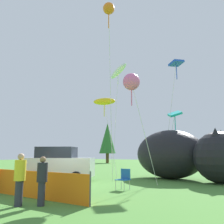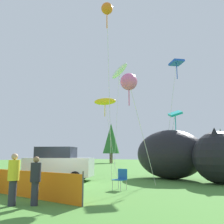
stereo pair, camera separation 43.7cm
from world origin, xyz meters
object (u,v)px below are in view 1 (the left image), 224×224
object	(u,v)px
folding_chair	(124,178)
kite_yellow_hero	(104,102)
spectator_in_red_shirt	(20,177)
kite_orange_flower	(109,10)
kite_blue_box	(176,65)
kite_pink_octopus	(131,82)
parked_car	(59,164)
kite_teal_diamond	(175,115)
inflatable_cat	(182,156)
kite_white_ghost	(118,71)
spectator_in_blue_shirt	(42,179)

from	to	relation	value
folding_chair	kite_yellow_hero	size ratio (longest dim) A/B	0.15
spectator_in_red_shirt	kite_orange_flower	size ratio (longest dim) A/B	0.16
kite_blue_box	kite_pink_octopus	world-z (taller)	kite_blue_box
parked_car	folding_chair	distance (m)	5.67
kite_teal_diamond	kite_pink_octopus	size ratio (longest dim) A/B	0.85
inflatable_cat	kite_pink_octopus	xyz separation A→B (m)	(-0.75, -5.27, 3.92)
kite_blue_box	folding_chair	bearing A→B (deg)	-91.33
kite_white_ghost	folding_chair	bearing A→B (deg)	-55.85
spectator_in_blue_shirt	kite_blue_box	world-z (taller)	kite_blue_box
kite_white_ghost	spectator_in_blue_shirt	bearing A→B (deg)	-67.03
spectator_in_blue_shirt	kite_white_ghost	bearing A→B (deg)	112.97
parked_car	spectator_in_red_shirt	distance (m)	7.82
spectator_in_red_shirt	kite_orange_flower	world-z (taller)	kite_orange_flower
spectator_in_blue_shirt	kite_white_ghost	size ratio (longest dim) A/B	0.16
kite_yellow_hero	kite_teal_diamond	bearing A→B (deg)	12.70
kite_yellow_hero	kite_pink_octopus	xyz separation A→B (m)	(5.92, -5.66, -0.63)
kite_blue_box	inflatable_cat	bearing A→B (deg)	-66.92
spectator_in_blue_shirt	kite_orange_flower	distance (m)	11.24
spectator_in_red_shirt	kite_orange_flower	xyz separation A→B (m)	(-0.82, 6.23, 9.48)
kite_orange_flower	kite_yellow_hero	bearing A→B (deg)	128.20
parked_car	kite_white_ghost	distance (m)	11.57
kite_teal_diamond	kite_pink_octopus	xyz separation A→B (m)	(0.22, -6.94, 0.84)
kite_teal_diamond	inflatable_cat	bearing A→B (deg)	-59.85
spectator_in_blue_shirt	kite_pink_octopus	size ratio (longest dim) A/B	0.27
folding_chair	kite_yellow_hero	distance (m)	10.33
spectator_in_red_shirt	kite_yellow_hero	xyz separation A→B (m)	(-5.04, 11.60, 5.17)
kite_white_ghost	kite_pink_octopus	distance (m)	10.97
inflatable_cat	spectator_in_blue_shirt	bearing A→B (deg)	-77.90
kite_blue_box	kite_white_ghost	world-z (taller)	kite_white_ghost
spectator_in_blue_shirt	folding_chair	bearing A→B (deg)	86.63
folding_chair	kite_pink_octopus	world-z (taller)	kite_pink_octopus
parked_car	spectator_in_red_shirt	bearing A→B (deg)	-81.35
inflatable_cat	kite_white_ghost	world-z (taller)	kite_white_ghost
kite_teal_diamond	kite_blue_box	xyz separation A→B (m)	(0.36, -0.23, 3.80)
kite_teal_diamond	kite_blue_box	size ratio (longest dim) A/B	0.57
kite_orange_flower	parked_car	bearing A→B (deg)	179.67
folding_chair	kite_pink_octopus	bearing A→B (deg)	178.80
spectator_in_red_shirt	kite_teal_diamond	distance (m)	13.42
kite_pink_octopus	kite_orange_flower	bearing A→B (deg)	170.14
kite_pink_octopus	folding_chair	bearing A→B (deg)	-92.58
parked_car	inflatable_cat	size ratio (longest dim) A/B	0.57
spectator_in_red_shirt	kite_blue_box	distance (m)	14.74
folding_chair	kite_white_ghost	world-z (taller)	kite_white_ghost
kite_teal_diamond	kite_pink_octopus	world-z (taller)	kite_pink_octopus
parked_car	kite_teal_diamond	world-z (taller)	kite_teal_diamond
kite_orange_flower	kite_blue_box	xyz separation A→B (m)	(1.84, 6.42, -1.99)
folding_chair	kite_teal_diamond	xyz separation A→B (m)	(-0.19, 7.73, 4.06)
kite_orange_flower	kite_white_ghost	xyz separation A→B (m)	(-4.40, 7.86, -0.87)
spectator_in_red_shirt	kite_teal_diamond	xyz separation A→B (m)	(0.66, 12.88, 3.70)
folding_chair	kite_blue_box	bearing A→B (deg)	-179.94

